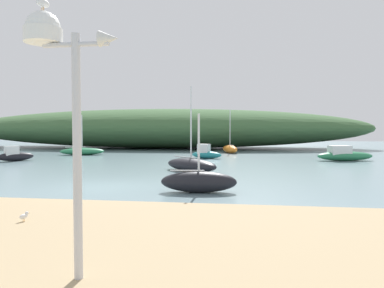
% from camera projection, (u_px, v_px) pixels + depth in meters
% --- Properties ---
extents(ground_plane, '(120.00, 120.00, 0.00)m').
position_uv_depth(ground_plane, '(103.00, 187.00, 14.05)').
color(ground_plane, gray).
extents(distant_hill, '(51.69, 14.21, 4.82)m').
position_uv_depth(distant_hill, '(156.00, 128.00, 44.49)').
color(distant_hill, '#3D6038').
rests_on(distant_hill, ground).
extents(mast_structure, '(1.32, 0.51, 3.68)m').
position_uv_depth(mast_structure, '(55.00, 59.00, 4.85)').
color(mast_structure, silver).
rests_on(mast_structure, beach_sand).
extents(seagull_on_radar, '(0.17, 0.27, 0.20)m').
position_uv_depth(seagull_on_radar, '(42.00, 2.00, 4.83)').
color(seagull_on_radar, orange).
rests_on(seagull_on_radar, mast_structure).
extents(motorboat_far_right, '(4.26, 2.02, 1.11)m').
position_uv_depth(motorboat_far_right, '(344.00, 155.00, 25.84)').
color(motorboat_far_right, '#287A4C').
rests_on(motorboat_far_right, ground).
extents(sailboat_centre_water, '(3.66, 3.42, 4.59)m').
position_uv_depth(sailboat_centre_water, '(191.00, 165.00, 19.22)').
color(sailboat_centre_water, black).
rests_on(sailboat_centre_water, ground).
extents(sailboat_far_left, '(2.78, 1.02, 2.84)m').
position_uv_depth(sailboat_far_left, '(199.00, 182.00, 12.81)').
color(sailboat_far_left, black).
rests_on(sailboat_far_left, ground).
extents(sailboat_inner_mooring, '(2.08, 3.51, 4.20)m').
position_uv_depth(sailboat_inner_mooring, '(230.00, 149.00, 34.50)').
color(sailboat_inner_mooring, orange).
rests_on(sailboat_inner_mooring, ground).
extents(motorboat_mid_channel, '(2.61, 1.57, 1.13)m').
position_uv_depth(motorboat_mid_channel, '(206.00, 153.00, 28.01)').
color(motorboat_mid_channel, teal).
rests_on(motorboat_mid_channel, ground).
extents(sailboat_outer_mooring, '(4.08, 2.47, 3.56)m').
position_uv_depth(sailboat_outer_mooring, '(82.00, 151.00, 31.79)').
color(sailboat_outer_mooring, '#287A4C').
rests_on(sailboat_outer_mooring, ground).
extents(motorboat_off_point, '(2.13, 2.44, 1.09)m').
position_uv_depth(motorboat_off_point, '(15.00, 155.00, 25.60)').
color(motorboat_off_point, black).
rests_on(motorboat_off_point, ground).
extents(seagull_upper_strand, '(0.15, 0.28, 0.20)m').
position_uv_depth(seagull_upper_strand, '(24.00, 216.00, 8.02)').
color(seagull_upper_strand, orange).
rests_on(seagull_upper_strand, beach_sand).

